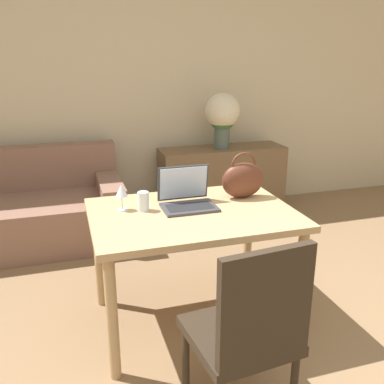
# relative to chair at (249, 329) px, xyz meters

# --- Properties ---
(wall_back) EXTENTS (10.00, 0.06, 2.70)m
(wall_back) POSITION_rel_chair_xyz_m (0.12, 2.94, 0.84)
(wall_back) COLOR beige
(wall_back) RESTS_ON ground_plane
(dining_table) EXTENTS (1.20, 0.85, 0.75)m
(dining_table) POSITION_rel_chair_xyz_m (0.00, 0.83, 0.15)
(dining_table) COLOR tan
(dining_table) RESTS_ON ground_plane
(chair) EXTENTS (0.48, 0.48, 0.93)m
(chair) POSITION_rel_chair_xyz_m (0.00, 0.00, 0.00)
(chair) COLOR #2D2319
(chair) RESTS_ON ground_plane
(couch) EXTENTS (1.81, 0.89, 0.82)m
(couch) POSITION_rel_chair_xyz_m (-1.13, 2.41, -0.23)
(couch) COLOR #7F5B4C
(couch) RESTS_ON ground_plane
(sideboard) EXTENTS (1.30, 0.40, 0.71)m
(sideboard) POSITION_rel_chair_xyz_m (0.87, 2.60, -0.15)
(sideboard) COLOR brown
(sideboard) RESTS_ON ground_plane
(laptop) EXTENTS (0.32, 0.27, 0.24)m
(laptop) POSITION_rel_chair_xyz_m (-0.00, 0.94, 0.30)
(laptop) COLOR #38383D
(laptop) RESTS_ON dining_table
(drinking_glass) EXTENTS (0.07, 0.07, 0.12)m
(drinking_glass) POSITION_rel_chair_xyz_m (-0.27, 0.93, 0.30)
(drinking_glass) COLOR silver
(drinking_glass) RESTS_ON dining_table
(wine_glass) EXTENTS (0.07, 0.07, 0.16)m
(wine_glass) POSITION_rel_chair_xyz_m (-0.39, 0.98, 0.36)
(wine_glass) COLOR silver
(wine_glass) RESTS_ON dining_table
(handbag) EXTENTS (0.28, 0.12, 0.30)m
(handbag) POSITION_rel_chair_xyz_m (0.39, 0.98, 0.36)
(handbag) COLOR #592D1E
(handbag) RESTS_ON dining_table
(flower_vase) EXTENTS (0.35, 0.35, 0.56)m
(flower_vase) POSITION_rel_chair_xyz_m (0.85, 2.57, 0.54)
(flower_vase) COLOR #47564C
(flower_vase) RESTS_ON sideboard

